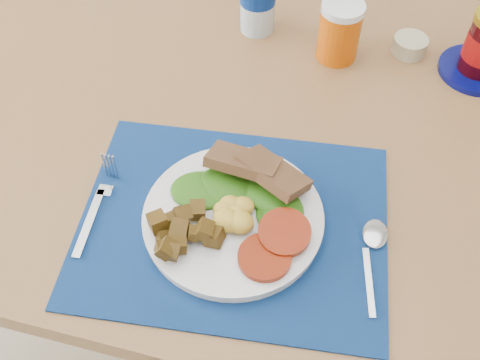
{
  "coord_description": "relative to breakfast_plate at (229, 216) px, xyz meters",
  "views": [
    {
      "loc": [
        0.2,
        -0.47,
        1.44
      ],
      "look_at": [
        0.08,
        0.01,
        0.8
      ],
      "focal_mm": 42.0,
      "sensor_mm": 36.0,
      "label": 1
    }
  ],
  "objects": [
    {
      "name": "table",
      "position": [
        -0.07,
        0.24,
        -0.11
      ],
      "size": [
        1.4,
        0.9,
        0.75
      ],
      "color": "brown",
      "rests_on": "ground"
    },
    {
      "name": "placemat",
      "position": [
        0.01,
        0.0,
        -0.02
      ],
      "size": [
        0.48,
        0.39,
        0.0
      ],
      "primitive_type": "cube",
      "rotation": [
        0.0,
        0.0,
        0.1
      ],
      "color": "black",
      "rests_on": "table"
    },
    {
      "name": "breakfast_plate",
      "position": [
        0.0,
        0.0,
        0.0
      ],
      "size": [
        0.26,
        0.26,
        0.06
      ],
      "rotation": [
        0.0,
        0.0,
        -0.25
      ],
      "color": "silver",
      "rests_on": "placemat"
    },
    {
      "name": "fork",
      "position": [
        -0.2,
        -0.01,
        -0.02
      ],
      "size": [
        0.03,
        0.17,
        0.0
      ],
      "rotation": [
        0.0,
        0.0,
        0.1
      ],
      "color": "#B2B5BA",
      "rests_on": "placemat"
    },
    {
      "name": "spoon",
      "position": [
        0.21,
        0.0,
        -0.02
      ],
      "size": [
        0.04,
        0.16,
        0.0
      ],
      "rotation": [
        0.0,
        0.0,
        0.2
      ],
      "color": "#B2B5BA",
      "rests_on": "placemat"
    },
    {
      "name": "juice_glass",
      "position": [
        0.1,
        0.42,
        0.03
      ],
      "size": [
        0.08,
        0.08,
        0.1
      ],
      "primitive_type": "cylinder",
      "color": "#C94E05",
      "rests_on": "table"
    },
    {
      "name": "ramekin",
      "position": [
        0.23,
        0.46,
        -0.01
      ],
      "size": [
        0.06,
        0.06,
        0.03
      ],
      "primitive_type": "cylinder",
      "color": "tan",
      "rests_on": "table"
    }
  ]
}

